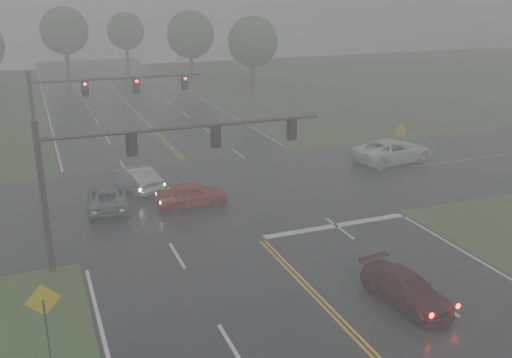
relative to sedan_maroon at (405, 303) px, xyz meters
name	(u,v)px	position (x,y,z in m)	size (l,w,h in m)	color
main_road	(225,203)	(-3.16, 13.76, 0.00)	(18.00, 160.00, 0.02)	black
cross_street	(215,193)	(-3.16, 15.76, 0.00)	(120.00, 14.00, 0.02)	black
stop_bar	(336,226)	(1.34, 8.16, 0.00)	(8.50, 0.50, 0.01)	silver
sedan_maroon	(405,303)	(0.00, 0.00, 0.00)	(1.79, 4.41, 1.28)	#3A0A10
sedan_red	(193,206)	(-5.12, 14.02, 0.00)	(1.71, 4.25, 1.45)	#A0140E
sedan_silver	(136,190)	(-7.72, 18.19, 0.00)	(1.61, 4.62, 1.52)	#A0A2A8
car_grey	(108,208)	(-9.86, 15.59, 0.00)	(2.23, 4.83, 1.34)	#595C60
pickup_white	(392,162)	(11.28, 17.29, 0.00)	(2.88, 6.25, 1.74)	silver
signal_gantry_near	(138,158)	(-9.14, 8.35, 4.97)	(13.54, 0.31, 7.03)	black
signal_gantry_far	(88,98)	(-9.60, 24.96, 4.97)	(12.27, 0.36, 7.09)	black
sign_diamond_west	(44,309)	(-13.79, 1.52, 1.95)	(1.20, 0.17, 2.89)	black
sign_diamond_east	(401,135)	(12.14, 17.70, 1.91)	(1.18, 0.17, 2.84)	black
tree_ne_a	(190,35)	(8.34, 62.31, 6.37)	(6.59, 6.59, 9.68)	#2F241E
tree_n_mid	(64,31)	(-7.71, 72.75, 6.66)	(6.89, 6.89, 10.12)	#2F241E
tree_e_near	(253,42)	(13.45, 51.48, 6.10)	(6.32, 6.32, 9.29)	#2F241E
tree_n_far	(126,31)	(2.43, 80.86, 5.87)	(6.08, 6.08, 8.92)	#2F241E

